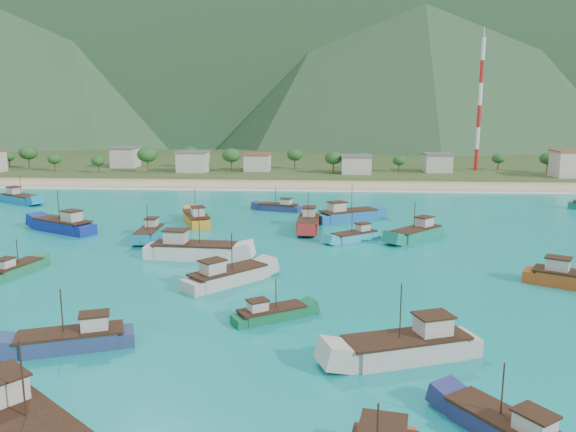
# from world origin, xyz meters

# --- Properties ---
(ground) EXTENTS (600.00, 600.00, 0.00)m
(ground) POSITION_xyz_m (0.00, 0.00, 0.00)
(ground) COLOR #0B7E7E
(ground) RESTS_ON ground
(beach) EXTENTS (400.00, 18.00, 1.20)m
(beach) POSITION_xyz_m (0.00, 79.00, 0.00)
(beach) COLOR beige
(beach) RESTS_ON ground
(land) EXTENTS (400.00, 110.00, 2.40)m
(land) POSITION_xyz_m (0.00, 140.00, 0.00)
(land) COLOR #385123
(land) RESTS_ON ground
(surf_line) EXTENTS (400.00, 2.50, 0.08)m
(surf_line) POSITION_xyz_m (0.00, 69.50, 0.00)
(surf_line) COLOR white
(surf_line) RESTS_ON ground
(mountains) EXTENTS (1520.00, 440.00, 260.00)m
(mountains) POSITION_xyz_m (-18.31, 403.81, 106.83)
(mountains) COLOR slate
(mountains) RESTS_ON ground
(village) EXTENTS (216.34, 28.12, 7.42)m
(village) POSITION_xyz_m (11.48, 99.98, 4.60)
(village) COLOR beige
(village) RESTS_ON ground
(vegetation) EXTENTS (276.23, 25.46, 9.14)m
(vegetation) POSITION_xyz_m (0.78, 102.88, 5.17)
(vegetation) COLOR #235623
(vegetation) RESTS_ON ground
(radio_tower) EXTENTS (1.20, 1.20, 41.74)m
(radio_tower) POSITION_xyz_m (60.37, 108.00, 22.47)
(radio_tower) COLOR red
(radio_tower) RESTS_ON ground
(boat_1) EXTENTS (3.51, 10.33, 6.02)m
(boat_1) POSITION_xyz_m (-17.70, 12.40, 0.70)
(boat_1) COLOR #14768F
(boat_1) RESTS_ON ground
(boat_2) EXTENTS (12.66, 11.06, 7.71)m
(boat_2) POSITION_xyz_m (-7.68, -45.90, 1.01)
(boat_2) COLOR teal
(boat_2) RESTS_ON ground
(boat_3) EXTENTS (8.03, 6.26, 4.73)m
(boat_3) POSITION_xyz_m (6.47, -23.27, 0.47)
(boat_3) COLOR #0E6239
(boat_3) RESTS_ON ground
(boat_4) EXTENTS (8.76, 7.65, 5.33)m
(boat_4) POSITION_xyz_m (16.84, 13.12, 0.58)
(boat_4) COLOR #2A9EBB
(boat_4) RESTS_ON ground
(boat_6) EXTENTS (10.28, 10.73, 6.78)m
(boat_6) POSITION_xyz_m (27.21, 14.88, 0.84)
(boat_6) COLOR #137C5F
(boat_6) RESTS_ON ground
(boat_7) EXTENTS (3.83, 12.14, 7.13)m
(boat_7) POSITION_xyz_m (8.81, 21.44, 0.90)
(boat_7) COLOR maroon
(boat_7) RESTS_ON ground
(boat_10) EXTENTS (12.80, 7.67, 7.27)m
(boat_10) POSITION_xyz_m (19.44, -31.53, 0.93)
(boat_10) COLOR #B7B1A4
(boat_10) RESTS_ON ground
(boat_11) EXTENTS (7.85, 9.23, 5.57)m
(boat_11) POSITION_xyz_m (24.28, -43.57, 0.62)
(boat_11) COLOR navy
(boat_11) RESTS_ON ground
(boat_12) EXTENTS (10.19, 10.70, 6.75)m
(boat_12) POSITION_xyz_m (-0.19, -11.77, 0.83)
(boat_12) COLOR #B1ACA1
(boat_12) RESTS_ON ground
(boat_13) EXTENTS (11.58, 8.51, 6.73)m
(boat_13) POSITION_xyz_m (42.51, -10.05, 0.83)
(boat_13) COLOR #B5491B
(boat_13) RESTS_ON ground
(boat_15) EXTENTS (10.76, 6.55, 6.11)m
(boat_15) POSITION_xyz_m (-10.70, -31.58, 0.72)
(boat_15) COLOR navy
(boat_15) RESTS_ON ground
(boat_17) EXTENTS (9.61, 5.29, 5.45)m
(boat_17) POSITION_xyz_m (1.88, 39.57, 0.60)
(boat_17) COLOR navy
(boat_17) RESTS_ON ground
(boat_18) EXTENTS (11.85, 9.07, 6.95)m
(boat_18) POSITION_xyz_m (-58.90, 45.40, 0.87)
(boat_18) COLOR #1579BB
(boat_18) RESTS_ON ground
(boat_20) EXTENTS (13.36, 9.52, 7.72)m
(boat_20) POSITION_xyz_m (-34.40, 16.17, 1.01)
(boat_20) COLOR navy
(boat_20) RESTS_ON ground
(boat_22) EXTENTS (13.71, 4.71, 7.98)m
(boat_22) POSITION_xyz_m (-7.29, 0.10, 1.06)
(boat_22) COLOR silver
(boat_22) RESTS_ON ground
(boat_23) EXTENTS (12.84, 9.59, 7.49)m
(boat_23) POSITION_xyz_m (16.10, 29.52, 0.97)
(boat_23) COLOR #1B62A4
(boat_23) RESTS_ON ground
(boat_25) EXTENTS (4.26, 8.82, 5.01)m
(boat_25) POSITION_xyz_m (-28.82, -9.42, 0.52)
(boat_25) COLOR #1C7547
(boat_25) RESTS_ON ground
(boat_26) EXTENTS (7.74, 12.42, 7.07)m
(boat_26) POSITION_xyz_m (-12.52, 24.68, 0.89)
(boat_26) COLOR orange
(boat_26) RESTS_ON ground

